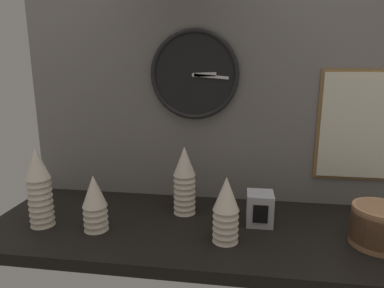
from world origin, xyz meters
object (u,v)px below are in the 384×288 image
cup_stack_center_right (226,210)px  bowl_stack_far_right (379,225)px  cup_stack_far_left (39,187)px  wall_clock (194,75)px  cup_stack_center (184,180)px  napkin_dispenser (260,208)px  menu_board (367,126)px  cup_stack_left (95,203)px

cup_stack_center_right → bowl_stack_far_right: (0.47, 0.05, -0.04)m
cup_stack_center_right → cup_stack_far_left: 0.64m
wall_clock → cup_stack_center_right: bearing=-66.6°
cup_stack_center → cup_stack_far_left: 0.51m
cup_stack_center → napkin_dispenser: 0.29m
menu_board → napkin_dispenser: size_ratio=3.72×
cup_stack_center_right → wall_clock: (-0.15, 0.34, 0.40)m
bowl_stack_far_right → napkin_dispenser: bearing=165.2°
cup_stack_left → cup_stack_far_left: size_ratio=0.70×
cup_stack_left → menu_board: size_ratio=0.46×
cup_stack_center_right → napkin_dispenser: size_ratio=1.90×
bowl_stack_far_right → napkin_dispenser: size_ratio=1.47×
cup_stack_far_left → wall_clock: (0.49, 0.32, 0.37)m
bowl_stack_far_right → menu_board: bearing=83.2°
wall_clock → menu_board: bearing=0.8°
cup_stack_left → napkin_dispenser: 0.57m
cup_stack_left → napkin_dispenser: cup_stack_left is taller
cup_stack_center → bowl_stack_far_right: 0.66m
cup_stack_center_right → cup_stack_far_left: size_ratio=0.77×
cup_stack_far_left → bowl_stack_far_right: 1.12m
cup_stack_center_right → wall_clock: bearing=113.4°
cup_stack_far_left → wall_clock: bearing=33.0°
cup_stack_center → wall_clock: (0.02, 0.15, 0.38)m
wall_clock → napkin_dispenser: 0.56m
cup_stack_center → cup_stack_left: (-0.28, -0.18, -0.03)m
cup_stack_center_right → wall_clock: size_ratio=0.62×
cup_stack_center_right → bowl_stack_far_right: 0.48m
cup_stack_left → wall_clock: size_ratio=0.56×
cup_stack_center_right → cup_stack_center: cup_stack_center is taller
cup_stack_center → cup_stack_left: bearing=-147.4°
cup_stack_far_left → napkin_dispenser: size_ratio=2.46×
menu_board → wall_clock: bearing=-179.2°
cup_stack_center → menu_board: (0.67, 0.16, 0.19)m
cup_stack_center_right → napkin_dispenser: 0.19m
bowl_stack_far_right → wall_clock: size_ratio=0.48×
cup_stack_center_right → cup_stack_left: bearing=178.1°
cup_stack_left → wall_clock: wall_clock is taller
cup_stack_center → napkin_dispenser: (0.28, -0.05, -0.07)m
bowl_stack_far_right → menu_board: 0.40m
cup_stack_center → wall_clock: size_ratio=0.74×
cup_stack_center → bowl_stack_far_right: (0.64, -0.15, -0.06)m
cup_stack_left → menu_board: 1.03m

